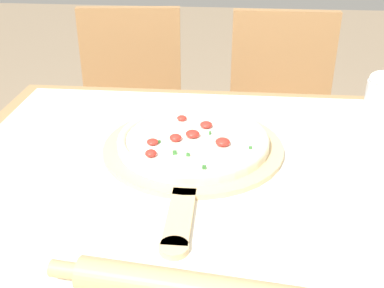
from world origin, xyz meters
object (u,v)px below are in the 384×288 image
Objects in this scene: chair_right at (280,116)px; flour_cup at (383,94)px; pizza_peel at (193,151)px; pizza at (193,140)px; chair_left at (131,110)px.

flour_cup is (0.20, -0.49, 0.29)m from chair_right.
pizza_peel is 0.02m from pizza.
chair_left is at bearing 112.52° from pizza_peel.
pizza reaches higher than pizza_peel.
pizza_peel is at bearing -152.60° from flour_cup.
chair_right is at bearing 70.30° from pizza_peel.
chair_right is (0.26, 0.73, -0.24)m from pizza_peel.
pizza is 0.39× the size of chair_right.
chair_right reaches higher than pizza_peel.
chair_left is 1.00× the size of chair_right.
pizza is at bearing -154.23° from flour_cup.
pizza is at bearing -110.32° from chair_right.
flour_cup is at bearing 27.40° from pizza_peel.
pizza is 0.51m from flour_cup.
chair_left is 7.16× the size of flour_cup.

